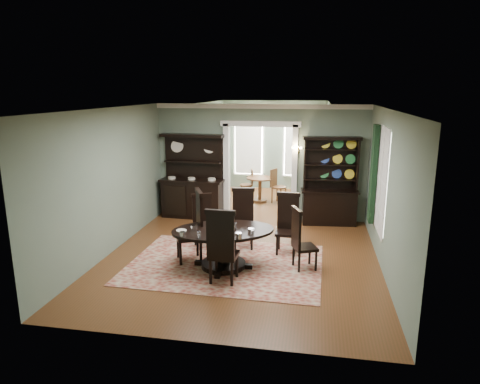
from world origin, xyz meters
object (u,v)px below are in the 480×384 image
object	(u,v)px
welsh_dresser	(329,193)
dining_table	(223,241)
sideboard	(193,188)
parlor_table	(260,186)

from	to	relation	value
welsh_dresser	dining_table	bearing A→B (deg)	-128.08
dining_table	sideboard	world-z (taller)	sideboard
parlor_table	sideboard	bearing A→B (deg)	-129.63
dining_table	sideboard	xyz separation A→B (m)	(-1.53, 3.19, 0.24)
sideboard	welsh_dresser	distance (m)	3.59
welsh_dresser	parlor_table	size ratio (longest dim) A/B	2.74
dining_table	welsh_dresser	size ratio (longest dim) A/B	1.03
parlor_table	dining_table	bearing A→B (deg)	-90.47
welsh_dresser	parlor_table	world-z (taller)	welsh_dresser
sideboard	parlor_table	size ratio (longest dim) A/B	2.74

